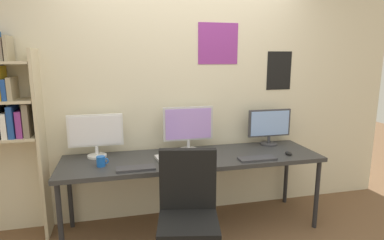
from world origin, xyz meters
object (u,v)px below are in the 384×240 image
mouse_left_side (289,153)px  laptop_closed (174,158)px  monitor_center (188,126)px  office_chair (188,229)px  keyboard_right (257,159)px  mouse_right_side (205,162)px  desk (193,161)px  keyboard_left (136,168)px  monitor_left (96,133)px  coffee_mug (101,161)px  monitor_right (269,126)px

mouse_left_side → laptop_closed: bearing=172.9°
monitor_center → mouse_left_side: 1.03m
office_chair → keyboard_right: office_chair is taller
keyboard_right → mouse_right_side: size_ratio=3.69×
desk → keyboard_left: (-0.56, -0.23, 0.06)m
keyboard_right → mouse_left_side: 0.37m
monitor_center → office_chair: bearing=-103.0°
office_chair → keyboard_left: size_ratio=3.01×
monitor_left → keyboard_left: monitor_left is taller
coffee_mug → mouse_left_side: bearing=-2.7°
mouse_left_side → office_chair: bearing=-154.9°
monitor_center → monitor_right: bearing=-0.0°
keyboard_right → monitor_center: bearing=141.7°
laptop_closed → coffee_mug: bearing=177.5°
desk → keyboard_right: size_ratio=6.96×
monitor_right → keyboard_left: 1.54m
monitor_left → mouse_right_side: bearing=-25.3°
desk → monitor_left: size_ratio=4.85×
monitor_right → keyboard_right: (-0.34, -0.44, -0.20)m
desk → laptop_closed: (-0.20, -0.02, 0.06)m
monitor_center → mouse_right_side: 0.51m
desk → monitor_right: (0.90, 0.21, 0.26)m
mouse_left_side → laptop_closed: size_ratio=0.30×
keyboard_right → coffee_mug: bearing=173.8°
desk → mouse_left_side: size_ratio=25.72×
desk → laptop_closed: 0.21m
coffee_mug → office_chair: bearing=-43.8°
desk → monitor_right: 0.96m
desk → mouse_left_side: mouse_left_side is taller
monitor_left → monitor_center: size_ratio=1.00×
monitor_left → keyboard_left: size_ratio=1.55×
monitor_right → mouse_right_side: 0.98m
office_chair → monitor_center: 1.10m
monitor_left → laptop_closed: (0.70, -0.23, -0.22)m
coffee_mug → keyboard_right: bearing=-6.2°
monitor_right → mouse_right_side: bearing=-152.1°
laptop_closed → monitor_left: bearing=154.3°
office_chair → mouse_left_side: bearing=25.1°
monitor_right → mouse_left_side: (0.03, -0.37, -0.20)m
desk → keyboard_left: keyboard_left is taller
desk → office_chair: bearing=-106.8°
office_chair → keyboard_right: size_ratio=2.79×
monitor_left → monitor_right: 1.80m
mouse_right_side → keyboard_left: bearing=179.3°
keyboard_left → mouse_left_side: size_ratio=3.43×
office_chair → coffee_mug: (-0.64, 0.61, 0.38)m
desk → office_chair: (-0.21, -0.69, -0.29)m
mouse_left_side → mouse_right_side: size_ratio=1.00×
laptop_closed → keyboard_left: bearing=-157.5°
monitor_left → monitor_right: bearing=-0.0°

